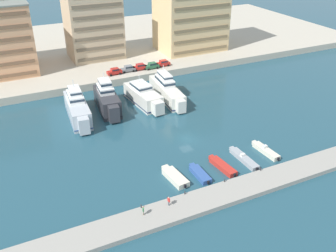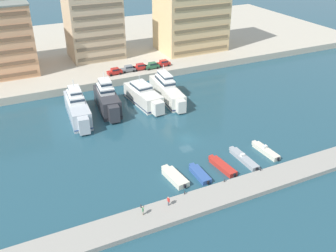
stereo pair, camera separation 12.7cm
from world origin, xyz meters
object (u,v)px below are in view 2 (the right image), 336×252
(yacht_silver_far_left, at_px, (77,108))
(yacht_ivory_center_left, at_px, (167,90))
(car_green_center_left, at_px, (152,65))
(car_grey_left, at_px, (128,68))
(motorboat_cream_center, at_px, (266,151))
(car_red_mid_left, at_px, (140,67))
(yacht_charcoal_left, at_px, (107,100))
(motorboat_red_mid_left, at_px, (222,166))
(pedestrian_near_edge, at_px, (143,210))
(pedestrian_mid_deck, at_px, (168,200))
(motorboat_blue_left, at_px, (200,174))
(yacht_ivory_mid_left, at_px, (144,96))
(car_red_center, at_px, (163,63))
(motorboat_grey_center_left, at_px, (244,159))
(car_red_far_left, at_px, (115,71))
(motorboat_cream_far_left, at_px, (175,177))

(yacht_silver_far_left, distance_m, yacht_ivory_center_left, 22.76)
(yacht_silver_far_left, relative_size, car_green_center_left, 4.20)
(car_green_center_left, bearing_deg, car_grey_left, 175.66)
(yacht_ivory_center_left, distance_m, motorboat_cream_center, 31.75)
(car_red_mid_left, distance_m, car_green_center_left, 3.58)
(yacht_charcoal_left, distance_m, motorboat_red_mid_left, 33.94)
(pedestrian_near_edge, distance_m, pedestrian_mid_deck, 4.35)
(yacht_silver_far_left, relative_size, motorboat_blue_left, 2.82)
(motorboat_red_mid_left, bearing_deg, yacht_charcoal_left, 110.06)
(yacht_ivory_mid_left, distance_m, car_red_center, 21.92)
(motorboat_cream_center, height_order, car_green_center_left, car_green_center_left)
(car_green_center_left, bearing_deg, yacht_ivory_mid_left, -119.34)
(motorboat_blue_left, bearing_deg, yacht_ivory_mid_left, 85.88)
(motorboat_blue_left, xyz_separation_m, car_green_center_left, (11.77, 48.61, 2.55))
(yacht_ivory_mid_left, relative_size, yacht_ivory_center_left, 0.84)
(yacht_silver_far_left, distance_m, car_grey_left, 26.09)
(motorboat_grey_center_left, distance_m, car_red_far_left, 48.94)
(motorboat_cream_far_left, height_order, pedestrian_mid_deck, pedestrian_mid_deck)
(yacht_charcoal_left, bearing_deg, car_green_center_left, 41.72)
(car_red_far_left, xyz_separation_m, car_grey_left, (4.13, 0.43, 0.00))
(car_grey_left, height_order, car_red_center, same)
(yacht_charcoal_left, height_order, car_red_mid_left, yacht_charcoal_left)
(car_red_far_left, bearing_deg, yacht_ivory_center_left, -63.89)
(yacht_ivory_mid_left, bearing_deg, car_green_center_left, 60.66)
(motorboat_blue_left, xyz_separation_m, motorboat_grey_center_left, (9.86, 0.73, -0.01))
(motorboat_blue_left, distance_m, car_grey_left, 49.44)
(car_red_mid_left, distance_m, pedestrian_mid_deck, 57.25)
(yacht_silver_far_left, relative_size, yacht_ivory_mid_left, 1.09)
(yacht_ivory_mid_left, height_order, pedestrian_near_edge, yacht_ivory_mid_left)
(car_red_far_left, distance_m, car_green_center_left, 11.20)
(car_red_center, xyz_separation_m, pedestrian_mid_deck, (-24.26, -54.69, -1.16))
(motorboat_grey_center_left, height_order, car_green_center_left, car_green_center_left)
(motorboat_cream_center, xyz_separation_m, car_red_center, (0.34, 48.07, 2.50))
(motorboat_cream_center, relative_size, car_grey_left, 1.78)
(car_red_center, bearing_deg, motorboat_grey_center_left, -96.72)
(yacht_ivory_center_left, height_order, motorboat_blue_left, yacht_ivory_center_left)
(motorboat_red_mid_left, bearing_deg, pedestrian_mid_deck, -156.78)
(yacht_ivory_center_left, bearing_deg, motorboat_blue_left, -105.18)
(yacht_ivory_center_left, distance_m, car_red_far_left, 18.51)
(car_red_far_left, relative_size, car_green_center_left, 1.01)
(yacht_charcoal_left, xyz_separation_m, car_red_center, (22.29, 17.05, 0.28))
(yacht_ivory_center_left, height_order, motorboat_cream_far_left, yacht_ivory_center_left)
(yacht_ivory_mid_left, relative_size, car_green_center_left, 3.87)
(motorboat_red_mid_left, xyz_separation_m, pedestrian_near_edge, (-17.93, -6.11, 1.35))
(motorboat_blue_left, distance_m, motorboat_grey_center_left, 9.89)
(yacht_ivory_center_left, distance_m, motorboat_cream_far_left, 33.82)
(motorboat_red_mid_left, bearing_deg, pedestrian_near_edge, -161.18)
(yacht_silver_far_left, distance_m, pedestrian_near_edge, 36.82)
(yacht_silver_far_left, distance_m, yacht_ivory_mid_left, 16.33)
(yacht_silver_far_left, height_order, car_red_center, yacht_silver_far_left)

